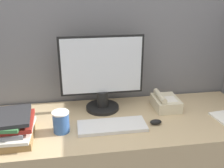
{
  "coord_description": "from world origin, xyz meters",
  "views": [
    {
      "loc": [
        -0.27,
        -1.07,
        1.57
      ],
      "look_at": [
        -0.04,
        0.35,
        1.0
      ],
      "focal_mm": 42.0,
      "sensor_mm": 36.0,
      "label": 1
    }
  ],
  "objects_px": {
    "monitor": "(102,75)",
    "coffee_cup": "(61,122)",
    "desk_telephone": "(165,102)",
    "keyboard": "(112,126)",
    "mouse": "(156,122)",
    "book_stack": "(11,128)"
  },
  "relations": [
    {
      "from": "keyboard",
      "to": "coffee_cup",
      "type": "distance_m",
      "value": 0.29
    },
    {
      "from": "coffee_cup",
      "to": "desk_telephone",
      "type": "bearing_deg",
      "value": 15.79
    },
    {
      "from": "mouse",
      "to": "book_stack",
      "type": "bearing_deg",
      "value": -178.35
    },
    {
      "from": "monitor",
      "to": "keyboard",
      "type": "height_order",
      "value": "monitor"
    },
    {
      "from": "coffee_cup",
      "to": "desk_telephone",
      "type": "height_order",
      "value": "coffee_cup"
    },
    {
      "from": "monitor",
      "to": "mouse",
      "type": "bearing_deg",
      "value": -41.48
    },
    {
      "from": "monitor",
      "to": "book_stack",
      "type": "relative_size",
      "value": 1.79
    },
    {
      "from": "coffee_cup",
      "to": "keyboard",
      "type": "bearing_deg",
      "value": -0.12
    },
    {
      "from": "monitor",
      "to": "desk_telephone",
      "type": "xyz_separation_m",
      "value": [
        0.42,
        -0.06,
        -0.19
      ]
    },
    {
      "from": "coffee_cup",
      "to": "book_stack",
      "type": "xyz_separation_m",
      "value": [
        -0.26,
        -0.03,
        0.0
      ]
    },
    {
      "from": "monitor",
      "to": "coffee_cup",
      "type": "bearing_deg",
      "value": -136.53
    },
    {
      "from": "book_stack",
      "to": "desk_telephone",
      "type": "distance_m",
      "value": 0.97
    },
    {
      "from": "mouse",
      "to": "coffee_cup",
      "type": "bearing_deg",
      "value": 179.43
    },
    {
      "from": "keyboard",
      "to": "mouse",
      "type": "relative_size",
      "value": 5.57
    },
    {
      "from": "book_stack",
      "to": "desk_telephone",
      "type": "bearing_deg",
      "value": 13.19
    },
    {
      "from": "keyboard",
      "to": "book_stack",
      "type": "xyz_separation_m",
      "value": [
        -0.55,
        -0.03,
        0.06
      ]
    },
    {
      "from": "keyboard",
      "to": "desk_telephone",
      "type": "relative_size",
      "value": 1.97
    },
    {
      "from": "coffee_cup",
      "to": "book_stack",
      "type": "distance_m",
      "value": 0.27
    },
    {
      "from": "mouse",
      "to": "book_stack",
      "type": "height_order",
      "value": "book_stack"
    },
    {
      "from": "coffee_cup",
      "to": "mouse",
      "type": "bearing_deg",
      "value": -0.57
    },
    {
      "from": "monitor",
      "to": "coffee_cup",
      "type": "xyz_separation_m",
      "value": [
        -0.26,
        -0.25,
        -0.17
      ]
    },
    {
      "from": "mouse",
      "to": "book_stack",
      "type": "distance_m",
      "value": 0.82
    }
  ]
}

